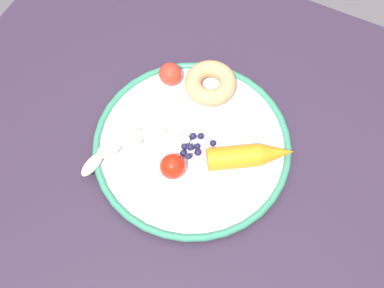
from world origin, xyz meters
The scene contains 9 objects.
ground_plane centered at (0.00, 0.00, 0.00)m, with size 6.00×6.00×0.00m, color #4E484A.
dining_table centered at (0.00, 0.00, 0.66)m, with size 0.98×0.78×0.77m.
plate centered at (-0.03, -0.01, 0.78)m, with size 0.33×0.33×0.02m.
banana centered at (-0.12, -0.05, 0.80)m, with size 0.14×0.14×0.03m.
carrot_orange centered at (0.07, 0.01, 0.80)m, with size 0.14×0.11×0.04m.
donut centered at (-0.05, 0.11, 0.80)m, with size 0.09×0.09×0.03m, color tan.
blueberry_pile centered at (-0.03, -0.01, 0.79)m, with size 0.05×0.06×0.02m.
tomato_near centered at (-0.04, -0.06, 0.80)m, with size 0.04×0.04×0.04m, color red.
tomato_mid centered at (-0.12, 0.09, 0.80)m, with size 0.04×0.04×0.04m, color red.
Camera 1 is at (0.12, -0.31, 1.47)m, focal length 43.83 mm.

